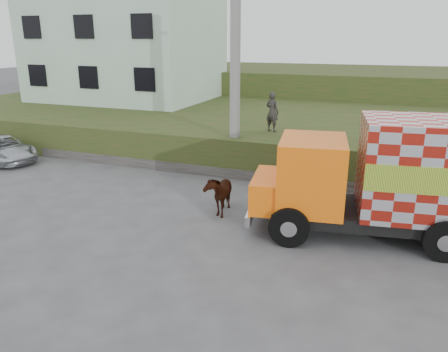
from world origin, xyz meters
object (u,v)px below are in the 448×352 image
at_px(utility_pole, 235,69).
at_px(pedestrian, 272,112).
at_px(cargo_truck, 408,179).
at_px(cow, 219,192).
at_px(suv, 2,149).

bearing_deg(utility_pole, pedestrian, 56.82).
bearing_deg(cargo_truck, pedestrian, 124.73).
bearing_deg(cow, cargo_truck, -10.05).
height_order(utility_pole, suv, utility_pole).
xyz_separation_m(cow, suv, (-11.01, 2.06, -0.10)).
bearing_deg(cow, utility_pole, 92.39).
height_order(utility_pole, cow, utility_pole).
xyz_separation_m(utility_pole, pedestrian, (1.04, 1.59, -1.78)).
relative_size(cargo_truck, pedestrian, 4.71).
bearing_deg(utility_pole, suv, -170.15).
height_order(cargo_truck, pedestrian, cargo_truck).
bearing_deg(pedestrian, suv, 37.02).
distance_m(suv, pedestrian, 11.81).
relative_size(suv, pedestrian, 2.42).
height_order(suv, pedestrian, pedestrian).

